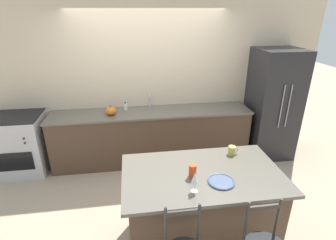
% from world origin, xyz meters
% --- Properties ---
extents(ground_plane, '(18.00, 18.00, 0.00)m').
position_xyz_m(ground_plane, '(0.00, 0.00, 0.00)').
color(ground_plane, tan).
extents(wall_back, '(6.00, 0.07, 2.70)m').
position_xyz_m(wall_back, '(0.00, 0.67, 1.35)').
color(wall_back, beige).
rests_on(wall_back, ground_plane).
extents(back_counter, '(3.33, 0.65, 0.92)m').
position_xyz_m(back_counter, '(0.00, 0.36, 0.46)').
color(back_counter, '#4C3828').
rests_on(back_counter, ground_plane).
extents(sink_faucet, '(0.02, 0.13, 0.22)m').
position_xyz_m(sink_faucet, '(0.00, 0.56, 1.06)').
color(sink_faucet, '#ADAFB5').
rests_on(sink_faucet, back_counter).
extents(kitchen_island, '(1.64, 0.96, 0.95)m').
position_xyz_m(kitchen_island, '(0.37, -1.53, 0.48)').
color(kitchen_island, '#4C3828').
rests_on(kitchen_island, ground_plane).
extents(refrigerator, '(0.75, 0.74, 1.90)m').
position_xyz_m(refrigerator, '(2.12, 0.30, 0.95)').
color(refrigerator, '#232326').
rests_on(refrigerator, ground_plane).
extents(oven_range, '(0.75, 0.69, 0.97)m').
position_xyz_m(oven_range, '(-2.11, 0.32, 0.49)').
color(oven_range, '#B7B7BC').
rests_on(oven_range, ground_plane).
extents(dinner_plate, '(0.26, 0.26, 0.02)m').
position_xyz_m(dinner_plate, '(0.50, -1.71, 0.96)').
color(dinner_plate, '#425170').
rests_on(dinner_plate, kitchen_island).
extents(wine_glass, '(0.07, 0.07, 0.21)m').
position_xyz_m(wine_glass, '(0.21, -1.80, 1.09)').
color(wine_glass, white).
rests_on(wine_glass, kitchen_island).
extents(coffee_mug, '(0.12, 0.09, 0.10)m').
position_xyz_m(coffee_mug, '(0.80, -1.21, 1.00)').
color(coffee_mug, '#C1B251').
rests_on(coffee_mug, kitchen_island).
extents(tumbler_cup, '(0.08, 0.08, 0.13)m').
position_xyz_m(tumbler_cup, '(0.25, -1.57, 1.02)').
color(tumbler_cup, red).
rests_on(tumbler_cup, kitchen_island).
extents(pumpkin_decoration, '(0.17, 0.17, 0.16)m').
position_xyz_m(pumpkin_decoration, '(-0.65, 0.29, 0.99)').
color(pumpkin_decoration, orange).
rests_on(pumpkin_decoration, back_counter).
extents(soap_bottle, '(0.06, 0.06, 0.14)m').
position_xyz_m(soap_bottle, '(-0.42, 0.49, 0.98)').
color(soap_bottle, silver).
rests_on(soap_bottle, back_counter).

